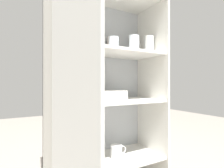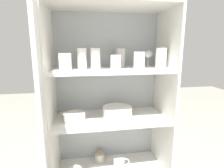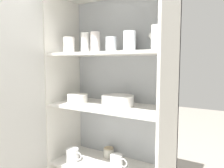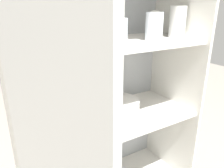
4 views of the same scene
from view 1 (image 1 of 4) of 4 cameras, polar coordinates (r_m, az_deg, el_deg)
cupboard_back_panel at (r=1.50m, az=-4.77°, el=-3.30°), size 0.87×0.02×1.51m
cupboard_side_left at (r=1.18m, az=-19.99°, el=-4.12°), size 0.02×0.41×1.51m
cupboard_side_right at (r=1.57m, az=12.71°, el=-3.15°), size 0.02×0.41×1.51m
shelf_board_lower at (r=1.44m, az=-1.30°, el=-23.76°), size 0.84×0.37×0.02m
shelf_board_middle at (r=1.33m, az=-1.30°, el=-5.73°), size 0.84×0.37×0.02m
shelf_board_upper at (r=1.34m, az=-1.29°, el=10.34°), size 0.84×0.37×0.02m
cupboard_door at (r=0.79m, az=-12.74°, el=-6.16°), size 0.10×0.43×1.51m
tumbler_glass_0 at (r=1.30m, az=-5.39°, el=14.44°), size 0.07×0.07×0.15m
tumbler_glass_1 at (r=1.51m, az=-0.15°, el=12.36°), size 0.08×0.08×0.15m
tumbler_glass_2 at (r=1.18m, az=-13.66°, el=15.15°), size 0.08×0.08×0.12m
tumbler_glass_3 at (r=1.34m, az=0.55°, el=12.96°), size 0.07×0.07×0.10m
tumbler_glass_4 at (r=1.40m, az=7.22°, el=12.93°), size 0.08×0.08×0.12m
tumbler_glass_5 at (r=1.53m, az=11.95°, el=12.30°), size 0.08×0.08×0.15m
tumbler_glass_6 at (r=1.27m, az=-9.44°, el=14.80°), size 0.07×0.07×0.15m
wine_glass_0 at (r=1.57m, az=7.82°, el=12.69°), size 0.07×0.07×0.13m
plate_stack_white at (r=1.37m, az=0.36°, el=-3.62°), size 0.23×0.23×0.07m
mixing_bowl_large at (r=1.19m, az=-12.24°, el=-4.22°), size 0.16×0.16×0.06m
coffee_mug_primary at (r=1.24m, az=-11.73°, el=-24.76°), size 0.14×0.10×0.10m
coffee_mug_extra_1 at (r=1.44m, az=1.53°, el=-21.21°), size 0.13×0.09×0.10m
storage_jar at (r=1.49m, az=-6.49°, el=-20.95°), size 0.08×0.08×0.08m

